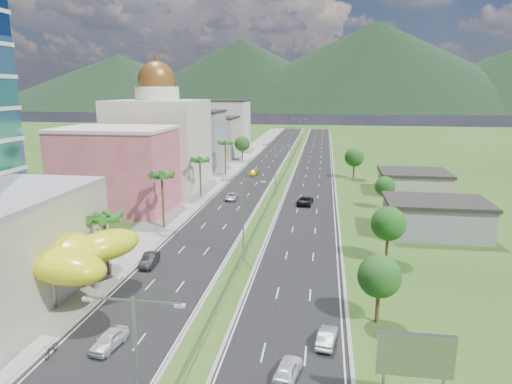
% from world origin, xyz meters
% --- Properties ---
extents(ground, '(500.00, 500.00, 0.00)m').
position_xyz_m(ground, '(0.00, 0.00, 0.00)').
color(ground, '#2D5119').
rests_on(ground, ground).
extents(road_left, '(11.00, 260.00, 0.04)m').
position_xyz_m(road_left, '(-7.50, 90.00, 0.02)').
color(road_left, black).
rests_on(road_left, ground).
extents(road_right, '(11.00, 260.00, 0.04)m').
position_xyz_m(road_right, '(7.50, 90.00, 0.02)').
color(road_right, black).
rests_on(road_right, ground).
extents(sidewalk_left, '(7.00, 260.00, 0.12)m').
position_xyz_m(sidewalk_left, '(-17.00, 90.00, 0.06)').
color(sidewalk_left, gray).
rests_on(sidewalk_left, ground).
extents(median_guardrail, '(0.10, 216.06, 0.76)m').
position_xyz_m(median_guardrail, '(0.00, 71.99, 0.62)').
color(median_guardrail, gray).
rests_on(median_guardrail, ground).
extents(streetlight_median_a, '(6.04, 0.25, 11.00)m').
position_xyz_m(streetlight_median_a, '(0.00, -25.00, 6.75)').
color(streetlight_median_a, gray).
rests_on(streetlight_median_a, ground).
extents(streetlight_median_b, '(6.04, 0.25, 11.00)m').
position_xyz_m(streetlight_median_b, '(0.00, 10.00, 6.75)').
color(streetlight_median_b, gray).
rests_on(streetlight_median_b, ground).
extents(streetlight_median_c, '(6.04, 0.25, 11.00)m').
position_xyz_m(streetlight_median_c, '(0.00, 50.00, 6.75)').
color(streetlight_median_c, gray).
rests_on(streetlight_median_c, ground).
extents(streetlight_median_d, '(6.04, 0.25, 11.00)m').
position_xyz_m(streetlight_median_d, '(0.00, 95.00, 6.75)').
color(streetlight_median_d, gray).
rests_on(streetlight_median_d, ground).
extents(streetlight_median_e, '(6.04, 0.25, 11.00)m').
position_xyz_m(streetlight_median_e, '(0.00, 140.00, 6.75)').
color(streetlight_median_e, gray).
rests_on(streetlight_median_e, ground).
extents(lime_canopy, '(18.00, 15.00, 7.40)m').
position_xyz_m(lime_canopy, '(-20.00, -4.00, 4.99)').
color(lime_canopy, yellow).
rests_on(lime_canopy, ground).
extents(pink_shophouse, '(20.00, 15.00, 15.00)m').
position_xyz_m(pink_shophouse, '(-28.00, 32.00, 7.50)').
color(pink_shophouse, '#BD4D62').
rests_on(pink_shophouse, ground).
extents(domed_building, '(20.00, 20.00, 28.70)m').
position_xyz_m(domed_building, '(-28.00, 55.00, 11.35)').
color(domed_building, beige).
rests_on(domed_building, ground).
extents(midrise_grey, '(16.00, 15.00, 16.00)m').
position_xyz_m(midrise_grey, '(-27.00, 80.00, 8.00)').
color(midrise_grey, gray).
rests_on(midrise_grey, ground).
extents(midrise_beige, '(16.00, 15.00, 13.00)m').
position_xyz_m(midrise_beige, '(-27.00, 102.00, 6.50)').
color(midrise_beige, '#A29A85').
rests_on(midrise_beige, ground).
extents(midrise_white, '(16.00, 15.00, 18.00)m').
position_xyz_m(midrise_white, '(-27.00, 125.00, 9.00)').
color(midrise_white, silver).
rests_on(midrise_white, ground).
extents(billboard, '(5.20, 0.35, 6.20)m').
position_xyz_m(billboard, '(17.00, -18.00, 4.42)').
color(billboard, gray).
rests_on(billboard, ground).
extents(shed_near, '(15.00, 10.00, 5.00)m').
position_xyz_m(shed_near, '(28.00, 25.00, 2.50)').
color(shed_near, gray).
rests_on(shed_near, ground).
extents(shed_far, '(14.00, 12.00, 4.40)m').
position_xyz_m(shed_far, '(30.00, 55.00, 2.20)').
color(shed_far, '#A29A85').
rests_on(shed_far, ground).
extents(palm_tree_b, '(3.60, 3.60, 8.10)m').
position_xyz_m(palm_tree_b, '(-15.50, 2.00, 7.06)').
color(palm_tree_b, '#47301C').
rests_on(palm_tree_b, ground).
extents(palm_tree_c, '(3.60, 3.60, 9.60)m').
position_xyz_m(palm_tree_c, '(-15.50, 22.00, 8.50)').
color(palm_tree_c, '#47301C').
rests_on(palm_tree_c, ground).
extents(palm_tree_d, '(3.60, 3.60, 8.60)m').
position_xyz_m(palm_tree_d, '(-15.50, 45.00, 7.54)').
color(palm_tree_d, '#47301C').
rests_on(palm_tree_d, ground).
extents(palm_tree_e, '(3.60, 3.60, 9.40)m').
position_xyz_m(palm_tree_e, '(-15.50, 70.00, 8.31)').
color(palm_tree_e, '#47301C').
rests_on(palm_tree_e, ground).
extents(leafy_tree_lfar, '(4.90, 4.90, 8.05)m').
position_xyz_m(leafy_tree_lfar, '(-15.50, 95.00, 5.58)').
color(leafy_tree_lfar, '#47301C').
rests_on(leafy_tree_lfar, ground).
extents(leafy_tree_ra, '(4.20, 4.20, 6.90)m').
position_xyz_m(leafy_tree_ra, '(16.00, -5.00, 4.78)').
color(leafy_tree_ra, '#47301C').
rests_on(leafy_tree_ra, ground).
extents(leafy_tree_rb, '(4.55, 4.55, 7.47)m').
position_xyz_m(leafy_tree_rb, '(19.00, 12.00, 5.18)').
color(leafy_tree_rb, '#47301C').
rests_on(leafy_tree_rb, ground).
extents(leafy_tree_rc, '(3.85, 3.85, 6.33)m').
position_xyz_m(leafy_tree_rc, '(22.00, 40.00, 4.37)').
color(leafy_tree_rc, '#47301C').
rests_on(leafy_tree_rc, ground).
extents(leafy_tree_rd, '(4.90, 4.90, 8.05)m').
position_xyz_m(leafy_tree_rd, '(18.00, 70.00, 5.58)').
color(leafy_tree_rd, '#47301C').
rests_on(leafy_tree_rd, ground).
extents(mountain_ridge, '(860.00, 140.00, 90.00)m').
position_xyz_m(mountain_ridge, '(60.00, 450.00, 0.00)').
color(mountain_ridge, black).
rests_on(mountain_ridge, ground).
extents(car_white_near_left, '(2.36, 4.50, 1.46)m').
position_xyz_m(car_white_near_left, '(-7.91, -13.25, 0.77)').
color(car_white_near_left, silver).
rests_on(car_white_near_left, road_left).
extents(car_dark_left, '(1.99, 4.76, 1.53)m').
position_xyz_m(car_dark_left, '(-11.62, 5.75, 0.81)').
color(car_dark_left, black).
rests_on(car_dark_left, road_left).
extents(car_silver_mid_left, '(2.47, 4.95, 1.35)m').
position_xyz_m(car_silver_mid_left, '(-8.32, 42.75, 0.71)').
color(car_silver_mid_left, '#AEAFB6').
rests_on(car_silver_mid_left, road_left).
extents(car_yellow_far_left, '(2.29, 5.02, 1.43)m').
position_xyz_m(car_yellow_far_left, '(-8.10, 70.67, 0.75)').
color(car_yellow_far_left, gold).
rests_on(car_yellow_far_left, road_left).
extents(car_white_near_right, '(2.44, 4.52, 1.46)m').
position_xyz_m(car_white_near_right, '(8.05, -15.28, 0.77)').
color(car_white_near_right, silver).
rests_on(car_white_near_right, road_right).
extents(car_silver_right, '(2.03, 4.32, 1.37)m').
position_xyz_m(car_silver_right, '(11.13, -9.79, 0.72)').
color(car_silver_right, '#B7BAC0').
rests_on(car_silver_right, road_right).
extents(car_dark_far_right, '(3.24, 6.12, 1.64)m').
position_xyz_m(car_dark_far_right, '(6.93, 41.18, 0.86)').
color(car_dark_far_right, black).
rests_on(car_dark_far_right, road_right).
extents(motorcycle, '(0.78, 2.16, 1.36)m').
position_xyz_m(motorcycle, '(-12.30, -15.07, 0.72)').
color(motorcycle, black).
rests_on(motorcycle, road_left).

